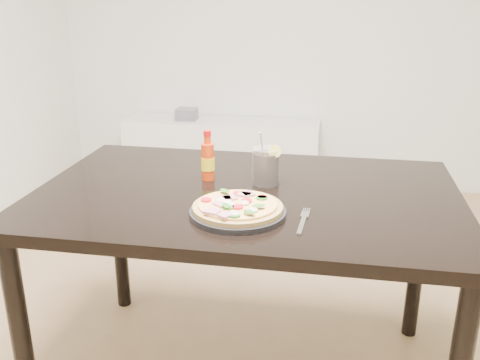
% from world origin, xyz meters
% --- Properties ---
extents(dining_table, '(1.40, 0.90, 0.75)m').
position_xyz_m(dining_table, '(-0.28, 0.04, 0.67)').
color(dining_table, black).
rests_on(dining_table, ground).
extents(plate, '(0.29, 0.29, 0.02)m').
position_xyz_m(plate, '(-0.27, -0.16, 0.76)').
color(plate, black).
rests_on(plate, dining_table).
extents(pizza, '(0.27, 0.27, 0.03)m').
position_xyz_m(pizza, '(-0.27, -0.17, 0.78)').
color(pizza, tan).
rests_on(pizza, plate).
extents(hot_sauce_bottle, '(0.05, 0.05, 0.18)m').
position_xyz_m(hot_sauce_bottle, '(-0.43, 0.13, 0.82)').
color(hot_sauce_bottle, red).
rests_on(hot_sauce_bottle, dining_table).
extents(cola_cup, '(0.10, 0.10, 0.19)m').
position_xyz_m(cola_cup, '(-0.22, 0.12, 0.81)').
color(cola_cup, black).
rests_on(cola_cup, dining_table).
extents(fork, '(0.03, 0.19, 0.00)m').
position_xyz_m(fork, '(-0.07, -0.17, 0.75)').
color(fork, silver).
rests_on(fork, dining_table).
extents(media_console, '(1.40, 0.34, 0.50)m').
position_xyz_m(media_console, '(-0.80, 2.07, 0.25)').
color(media_console, white).
rests_on(media_console, ground).
extents(cd_stack, '(0.14, 0.12, 0.08)m').
position_xyz_m(cd_stack, '(-1.05, 2.05, 0.54)').
color(cd_stack, slate).
rests_on(cd_stack, media_console).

